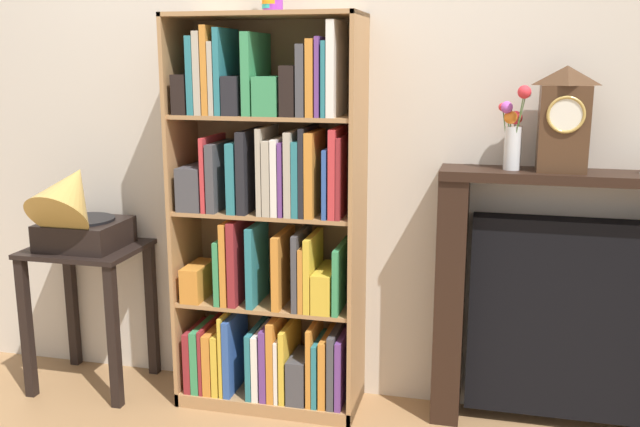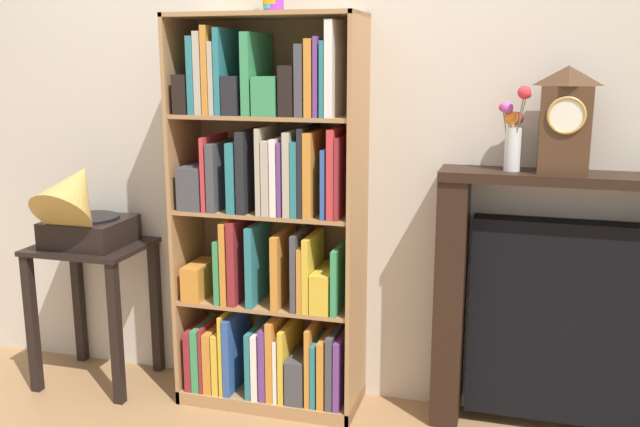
{
  "view_description": "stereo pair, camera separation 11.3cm",
  "coord_description": "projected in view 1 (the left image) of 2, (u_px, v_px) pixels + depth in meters",
  "views": [
    {
      "loc": [
        0.93,
        -2.78,
        1.54
      ],
      "look_at": [
        0.23,
        0.07,
        0.89
      ],
      "focal_mm": 39.51,
      "sensor_mm": 36.0,
      "label": 1
    },
    {
      "loc": [
        1.04,
        -2.75,
        1.54
      ],
      "look_at": [
        0.23,
        0.07,
        0.89
      ],
      "focal_mm": 39.51,
      "sensor_mm": 36.0,
      "label": 2
    }
  ],
  "objects": [
    {
      "name": "bookshelf",
      "position": [
        270.0,
        230.0,
        3.07
      ],
      "size": [
        0.81,
        0.34,
        1.72
      ],
      "color": "#A87A4C",
      "rests_on": "ground"
    },
    {
      "name": "flower_vase",
      "position": [
        514.0,
        130.0,
        2.79
      ],
      "size": [
        0.12,
        0.15,
        0.34
      ],
      "color": "silver",
      "rests_on": "fireplace_mantel"
    },
    {
      "name": "side_table_left",
      "position": [
        89.0,
        285.0,
        3.31
      ],
      "size": [
        0.51,
        0.43,
        0.69
      ],
      "color": "black",
      "rests_on": "ground"
    },
    {
      "name": "mantel_clock",
      "position": [
        564.0,
        119.0,
        2.74
      ],
      "size": [
        0.19,
        0.15,
        0.41
      ],
      "color": "#472D1C",
      "rests_on": "fireplace_mantel"
    },
    {
      "name": "wall_back",
      "position": [
        325.0,
        114.0,
        3.12
      ],
      "size": [
        4.86,
        0.08,
        2.6
      ],
      "primitive_type": "cube",
      "color": "beige",
      "rests_on": "ground"
    },
    {
      "name": "fireplace_mantel",
      "position": [
        570.0,
        306.0,
        2.91
      ],
      "size": [
        1.1,
        0.23,
        1.1
      ],
      "color": "black",
      "rests_on": "ground"
    },
    {
      "name": "ground_plane",
      "position": [
        267.0,
        409.0,
        3.18
      ],
      "size": [
        7.86,
        6.4,
        0.02
      ],
      "primitive_type": "cube",
      "color": "#997047"
    },
    {
      "name": "gramophone",
      "position": [
        75.0,
        209.0,
        3.17
      ],
      "size": [
        0.35,
        0.46,
        0.47
      ],
      "color": "black",
      "rests_on": "side_table_left"
    }
  ]
}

